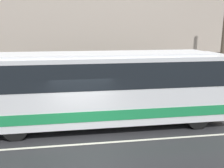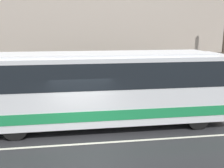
% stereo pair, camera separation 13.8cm
% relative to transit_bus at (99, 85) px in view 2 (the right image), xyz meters
% --- Properties ---
extents(ground_plane, '(60.00, 60.00, 0.00)m').
position_rel_transit_bus_xyz_m(ground_plane, '(-0.86, -1.93, -1.92)').
color(ground_plane, '#262628').
extents(sidewalk, '(60.00, 3.17, 0.18)m').
position_rel_transit_bus_xyz_m(sidewalk, '(-0.86, 3.66, -1.83)').
color(sidewalk, '#A09E99').
rests_on(sidewalk, ground_plane).
extents(building_facade, '(60.00, 0.35, 12.16)m').
position_rel_transit_bus_xyz_m(building_facade, '(-0.86, 5.39, 3.95)').
color(building_facade, '#B7A899').
rests_on(building_facade, ground_plane).
extents(lane_stripe, '(54.00, 0.14, 0.01)m').
position_rel_transit_bus_xyz_m(lane_stripe, '(-0.86, -1.93, -1.92)').
color(lane_stripe, beige).
rests_on(lane_stripe, ground_plane).
extents(transit_bus, '(11.95, 2.59, 3.41)m').
position_rel_transit_bus_xyz_m(transit_bus, '(0.00, 0.00, 0.00)').
color(transit_bus, white).
rests_on(transit_bus, ground_plane).
extents(pedestrian_waiting, '(0.36, 0.36, 1.65)m').
position_rel_transit_bus_xyz_m(pedestrian_waiting, '(-0.67, 3.30, -0.98)').
color(pedestrian_waiting, '#333338').
rests_on(pedestrian_waiting, sidewalk).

